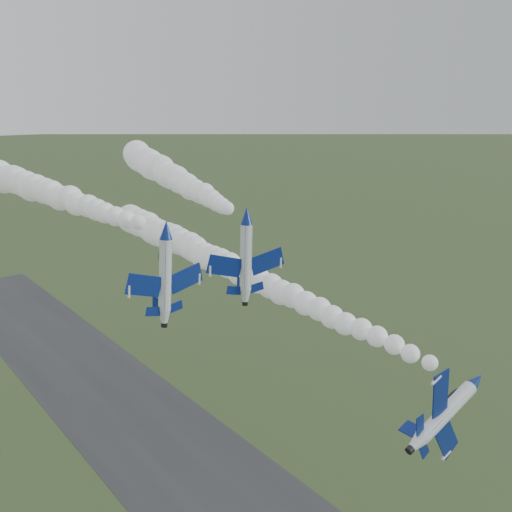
# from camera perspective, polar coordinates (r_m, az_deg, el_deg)

# --- Properties ---
(runway) EXTENTS (24.00, 260.00, 0.04)m
(runway) POSITION_cam_1_polar(r_m,az_deg,el_deg) (95.25, -5.43, -21.51)
(runway) COLOR #2F2F31
(runway) RESTS_ON ground
(jet_lead) EXTENTS (4.09, 12.65, 9.99)m
(jet_lead) POSITION_cam_1_polar(r_m,az_deg,el_deg) (64.09, 21.24, -11.59)
(jet_lead) COLOR white
(smoke_trail_jet_lead) EXTENTS (6.83, 78.01, 5.63)m
(smoke_trail_jet_lead) POSITION_cam_1_polar(r_m,az_deg,el_deg) (89.45, -2.17, -1.30)
(smoke_trail_jet_lead) COLOR white
(jet_pair_left) EXTENTS (10.43, 12.44, 3.10)m
(jet_pair_left) POSITION_cam_1_polar(r_m,az_deg,el_deg) (63.96, -8.93, 2.61)
(jet_pair_left) COLOR white
(smoke_trail_jet_pair_left) EXTENTS (13.86, 73.12, 5.91)m
(smoke_trail_jet_pair_left) POSITION_cam_1_polar(r_m,az_deg,el_deg) (97.84, -22.42, 6.78)
(smoke_trail_jet_pair_left) COLOR white
(jet_pair_right) EXTENTS (10.73, 12.63, 3.13)m
(jet_pair_right) POSITION_cam_1_polar(r_m,az_deg,el_deg) (69.83, -0.90, 4.05)
(jet_pair_right) COLOR white
(smoke_trail_jet_pair_right) EXTENTS (16.26, 56.15, 5.68)m
(smoke_trail_jet_pair_right) POSITION_cam_1_polar(r_m,az_deg,el_deg) (98.24, -8.40, 7.93)
(smoke_trail_jet_pair_right) COLOR white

